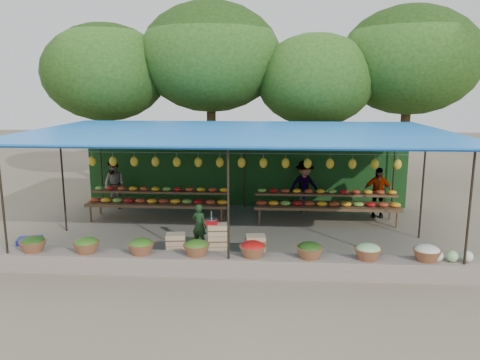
# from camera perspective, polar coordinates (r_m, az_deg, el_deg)

# --- Properties ---
(ground) EXTENTS (60.00, 60.00, 0.00)m
(ground) POSITION_cam_1_polar(r_m,az_deg,el_deg) (12.79, -0.21, -6.60)
(ground) COLOR #645C4A
(ground) RESTS_ON ground
(stone_curb) EXTENTS (10.60, 0.55, 0.40)m
(stone_curb) POSITION_cam_1_polar(r_m,az_deg,el_deg) (10.14, -1.33, -10.30)
(stone_curb) COLOR #706559
(stone_curb) RESTS_ON ground
(stall_canopy) EXTENTS (10.80, 6.60, 2.82)m
(stall_canopy) POSITION_cam_1_polar(r_m,az_deg,el_deg) (12.29, -0.20, 5.47)
(stall_canopy) COLOR black
(stall_canopy) RESTS_ON ground
(produce_baskets) EXTENTS (8.98, 0.58, 0.34)m
(produce_baskets) POSITION_cam_1_polar(r_m,az_deg,el_deg) (10.02, -1.91, -8.34)
(produce_baskets) COLOR brown
(produce_baskets) RESTS_ON stone_curb
(netting_backdrop) EXTENTS (10.60, 0.06, 2.50)m
(netting_backdrop) POSITION_cam_1_polar(r_m,az_deg,el_deg) (15.55, 0.61, 1.37)
(netting_backdrop) COLOR #1E4D1B
(netting_backdrop) RESTS_ON ground
(tree_row) EXTENTS (16.51, 5.50, 7.12)m
(tree_row) POSITION_cam_1_polar(r_m,az_deg,el_deg) (18.25, 2.79, 13.71)
(tree_row) COLOR #312312
(tree_row) RESTS_ON ground
(fruit_table_left) EXTENTS (4.21, 0.95, 0.93)m
(fruit_table_left) POSITION_cam_1_polar(r_m,az_deg,el_deg) (14.29, -9.85, -2.32)
(fruit_table_left) COLOR #492E1D
(fruit_table_left) RESTS_ON ground
(fruit_table_right) EXTENTS (4.21, 0.95, 0.93)m
(fruit_table_right) POSITION_cam_1_polar(r_m,az_deg,el_deg) (13.99, 10.50, -2.64)
(fruit_table_right) COLOR #492E1D
(fruit_table_right) RESTS_ON ground
(crate_counter) EXTENTS (2.39, 0.39, 0.77)m
(crate_counter) POSITION_cam_1_polar(r_m,az_deg,el_deg) (11.16, -2.89, -7.65)
(crate_counter) COLOR tan
(crate_counter) RESTS_ON ground
(weighing_scale) EXTENTS (0.29, 0.29, 0.31)m
(weighing_scale) POSITION_cam_1_polar(r_m,az_deg,el_deg) (11.01, -3.49, -5.01)
(weighing_scale) COLOR #B00E16
(weighing_scale) RESTS_ON crate_counter
(vendor_seated) EXTENTS (0.47, 0.40, 1.10)m
(vendor_seated) POSITION_cam_1_polar(r_m,az_deg,el_deg) (11.71, -4.98, -5.53)
(vendor_seated) COLOR #1C3D1C
(vendor_seated) RESTS_ON ground
(customer_left) EXTENTS (0.94, 0.86, 1.58)m
(customer_left) POSITION_cam_1_polar(r_m,az_deg,el_deg) (15.79, -15.07, -0.58)
(customer_left) COLOR slate
(customer_left) RESTS_ON ground
(customer_mid) EXTENTS (1.19, 0.91, 1.64)m
(customer_mid) POSITION_cam_1_polar(r_m,az_deg,el_deg) (15.03, 7.85, -0.76)
(customer_mid) COLOR slate
(customer_mid) RESTS_ON ground
(customer_right) EXTENTS (0.93, 0.44, 1.54)m
(customer_right) POSITION_cam_1_polar(r_m,az_deg,el_deg) (14.86, 16.43, -1.45)
(customer_right) COLOR slate
(customer_right) RESTS_ON ground
(blue_crate_front) EXTENTS (0.52, 0.40, 0.29)m
(blue_crate_front) POSITION_cam_1_polar(r_m,az_deg,el_deg) (12.04, -24.45, -8.08)
(blue_crate_front) COLOR navy
(blue_crate_front) RESTS_ON ground
(blue_crate_back) EXTENTS (0.65, 0.55, 0.33)m
(blue_crate_back) POSITION_cam_1_polar(r_m,az_deg,el_deg) (12.56, -24.21, -7.17)
(blue_crate_back) COLOR navy
(blue_crate_back) RESTS_ON ground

